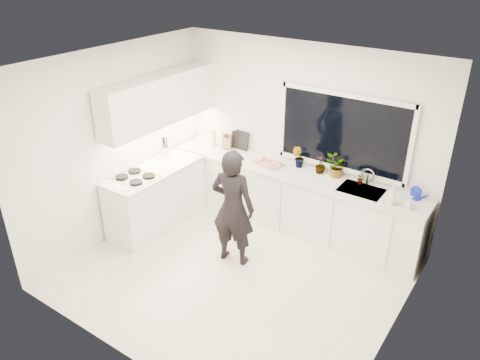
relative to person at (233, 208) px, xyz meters
The scene contains 25 objects.
floor 0.88m from the person, 52.15° to the right, with size 4.00×3.50×0.02m, color beige.
wall_back 1.61m from the person, 82.56° to the left, with size 4.00×0.02×2.70m, color white.
wall_left 1.91m from the person, behind, with size 0.02×3.50×2.70m, color white.
wall_right 2.29m from the person, ahead, with size 0.02×3.50×2.70m, color white.
ceiling 1.93m from the person, 52.15° to the right, with size 4.00×3.50×0.02m, color white.
window 1.83m from the person, 61.57° to the left, with size 1.80×0.02×1.00m, color black.
base_cabinets_back 1.27m from the person, 80.66° to the left, with size 3.92×0.58×0.88m, color white.
base_cabinets_left 1.52m from the person, behind, with size 0.58×1.60×0.88m, color white.
countertop_back 1.21m from the person, 80.58° to the left, with size 3.94×0.62×0.04m, color silver.
countertop_left 1.48m from the person, behind, with size 0.62×1.60×0.04m, color silver.
upper_cabinets 1.96m from the person, 164.34° to the left, with size 0.34×2.10×0.70m, color white.
sink 1.73m from the person, 43.82° to the left, with size 0.58×0.42×0.14m, color silver.
faucet 1.89m from the person, 48.24° to the left, with size 0.03×0.03×0.22m, color silver.
stovetop 1.52m from the person, behind, with size 0.56×0.48×0.03m, color black.
person is the anchor object (origin of this frame).
pizza_tray 1.19m from the person, 99.04° to the left, with size 0.43×0.32×0.03m, color silver.
pizza 1.19m from the person, 99.04° to the left, with size 0.39×0.28×0.01m, color red.
watering_can 2.34m from the person, 35.49° to the left, with size 0.14×0.14×0.13m, color #121DAE.
paper_towel_roll 1.87m from the person, 135.50° to the left, with size 0.11×0.11×0.26m, color white.
knife_block 1.72m from the person, 128.55° to the left, with size 0.13×0.10×0.22m, color #8B5C40.
utensil_crock 1.75m from the person, 161.70° to the left, with size 0.13×0.13×0.16m, color #ADADB1.
picture_frame_large 1.72m from the person, 122.39° to the left, with size 0.22×0.02×0.28m, color black.
picture_frame_small 1.69m from the person, 120.55° to the left, with size 0.25×0.02×0.30m, color black.
herb_plants 1.54m from the person, 63.15° to the left, with size 1.12×0.36×0.32m.
soap_bottles 2.06m from the person, 30.74° to the left, with size 0.33×0.12×0.28m.
Camera 1 is at (2.83, -3.98, 3.84)m, focal length 35.00 mm.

